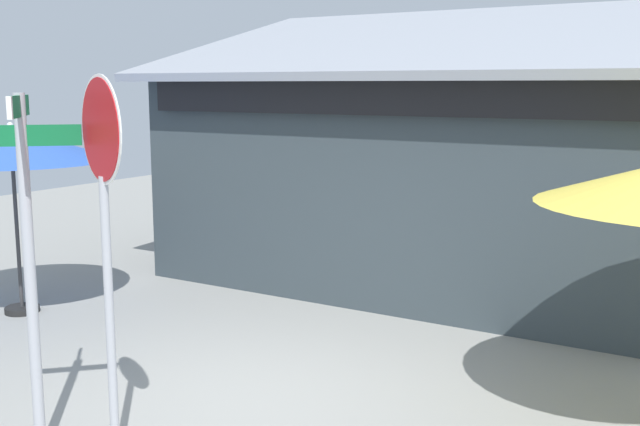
% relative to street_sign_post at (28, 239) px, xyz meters
% --- Properties ---
extents(ground_plane, '(28.00, 28.00, 0.10)m').
position_rel_street_sign_post_xyz_m(ground_plane, '(0.86, 1.98, -1.84)').
color(ground_plane, gray).
extents(cafe_building, '(7.90, 4.73, 4.25)m').
position_rel_street_sign_post_xyz_m(cafe_building, '(0.30, 6.95, -0.11)').
color(cafe_building, '#333D42').
rests_on(cafe_building, ground).
extents(street_sign_post, '(0.68, 0.68, 2.90)m').
position_rel_street_sign_post_xyz_m(street_sign_post, '(0.00, 0.00, 0.00)').
color(street_sign_post, '#A8AAB2').
rests_on(street_sign_post, ground).
extents(stop_sign, '(0.75, 0.33, 3.04)m').
position_rel_street_sign_post_xyz_m(stop_sign, '(0.61, 0.22, 0.35)').
color(stop_sign, '#A8AAB2').
rests_on(stop_sign, ground).
extents(patio_umbrella_royal_blue_left, '(2.56, 2.56, 2.50)m').
position_rel_street_sign_post_xyz_m(patio_umbrella_royal_blue_left, '(-3.50, 2.52, 0.41)').
color(patio_umbrella_royal_blue_left, black).
rests_on(patio_umbrella_royal_blue_left, ground).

